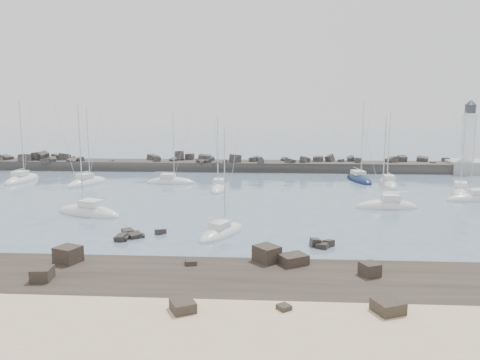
% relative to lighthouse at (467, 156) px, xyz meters
% --- Properties ---
extents(ground, '(400.00, 400.00, 0.00)m').
position_rel_lighthouse_xyz_m(ground, '(-47.00, -38.00, -3.09)').
color(ground, slate).
rests_on(ground, ground).
extents(rock_shelf, '(140.00, 12.54, 2.02)m').
position_rel_lighthouse_xyz_m(rock_shelf, '(-46.47, -59.99, -3.07)').
color(rock_shelf, black).
rests_on(rock_shelf, ground).
extents(rock_cluster_near, '(4.66, 3.98, 1.45)m').
position_rel_lighthouse_xyz_m(rock_cluster_near, '(-51.96, -47.65, -2.99)').
color(rock_cluster_near, black).
rests_on(rock_cluster_near, ground).
extents(rock_cluster_far, '(2.46, 2.64, 1.17)m').
position_rel_lighthouse_xyz_m(rock_cluster_far, '(-33.06, -49.21, -2.92)').
color(rock_cluster_far, black).
rests_on(rock_cluster_far, ground).
extents(breakwater, '(115.00, 7.17, 5.14)m').
position_rel_lighthouse_xyz_m(breakwater, '(-55.02, -0.02, -2.76)').
color(breakwater, '#2A2825').
rests_on(breakwater, ground).
extents(lighthouse, '(7.00, 7.00, 14.60)m').
position_rel_lighthouse_xyz_m(lighthouse, '(0.00, 0.00, 0.00)').
color(lighthouse, gray).
rests_on(lighthouse, ground).
extents(sailboat_0, '(3.52, 9.52, 14.79)m').
position_rel_lighthouse_xyz_m(sailboat_0, '(-80.63, -15.17, -2.94)').
color(sailboat_0, silver).
rests_on(sailboat_0, ground).
extents(sailboat_2, '(5.74, 9.02, 13.81)m').
position_rel_lighthouse_xyz_m(sailboat_2, '(-68.25, -17.49, -2.94)').
color(sailboat_2, silver).
rests_on(sailboat_2, ground).
extents(sailboat_3, '(8.24, 2.70, 12.97)m').
position_rel_lighthouse_xyz_m(sailboat_3, '(-54.60, -15.80, -2.96)').
color(sailboat_3, silver).
rests_on(sailboat_3, ground).
extents(sailboat_4, '(9.39, 5.62, 14.29)m').
position_rel_lighthouse_xyz_m(sailboat_4, '(-59.93, -38.23, -2.94)').
color(sailboat_4, silver).
rests_on(sailboat_4, ground).
extents(sailboat_5, '(2.50, 7.76, 12.37)m').
position_rel_lighthouse_xyz_m(sailboat_5, '(-45.90, -21.11, -2.95)').
color(sailboat_5, silver).
rests_on(sailboat_5, ground).
extents(sailboat_6, '(5.40, 7.77, 11.89)m').
position_rel_lighthouse_xyz_m(sailboat_6, '(-42.93, -45.92, -2.96)').
color(sailboat_6, silver).
rests_on(sailboat_6, ground).
extents(sailboat_7, '(4.45, 9.83, 14.87)m').
position_rel_lighthouse_xyz_m(sailboat_7, '(-22.50, -11.14, -2.96)').
color(sailboat_7, '#0F1D3F').
rests_on(sailboat_7, ground).
extents(sailboat_8, '(8.09, 2.86, 12.81)m').
position_rel_lighthouse_xyz_m(sailboat_8, '(-22.92, -32.44, -2.94)').
color(sailboat_8, silver).
rests_on(sailboat_8, ground).
extents(sailboat_9, '(2.84, 8.23, 13.05)m').
position_rel_lighthouse_xyz_m(sailboat_9, '(-18.64, -15.51, -2.94)').
color(sailboat_9, silver).
rests_on(sailboat_9, ground).
extents(sailboat_10, '(8.31, 3.93, 12.62)m').
position_rel_lighthouse_xyz_m(sailboat_10, '(-9.62, -26.80, -2.96)').
color(sailboat_10, silver).
rests_on(sailboat_10, ground).
extents(sailboat_11, '(5.36, 8.55, 13.13)m').
position_rel_lighthouse_xyz_m(sailboat_11, '(-9.53, -21.72, -2.94)').
color(sailboat_11, silver).
rests_on(sailboat_11, ground).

